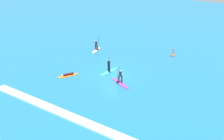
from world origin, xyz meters
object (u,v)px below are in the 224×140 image
Objects in this scene: surfer_on_white_board at (96,48)px; marker_buoy at (173,55)px; surfer_on_teal_board at (109,69)px; surfer_on_orange_board at (68,75)px; surfer_on_purple_board at (120,80)px.

marker_buoy is at bearing -78.62° from surfer_on_white_board.
marker_buoy is (5.50, 9.54, -0.27)m from surfer_on_teal_board.
surfer_on_white_board reaches higher than marker_buoy.
surfer_on_white_board is 1.09× the size of surfer_on_orange_board.
surfer_on_teal_board is 0.98× the size of surfer_on_purple_board.
surfer_on_white_board is (-5.78, 5.46, -0.06)m from surfer_on_teal_board.
surfer_on_teal_board is 7.95m from surfer_on_white_board.
surfer_on_teal_board is at bearing -8.10° from surfer_on_purple_board.
marker_buoy reaches higher than surfer_on_orange_board.
surfer_on_white_board is at bearing -160.09° from marker_buoy.
marker_buoy is at bearing -77.40° from surfer_on_purple_board.
surfer_on_teal_board is 1.10× the size of surfer_on_white_board.
surfer_on_purple_board is at bearing -139.19° from surfer_on_white_board.
surfer_on_teal_board reaches higher than surfer_on_orange_board.
surfer_on_teal_board is 11.02m from marker_buoy.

